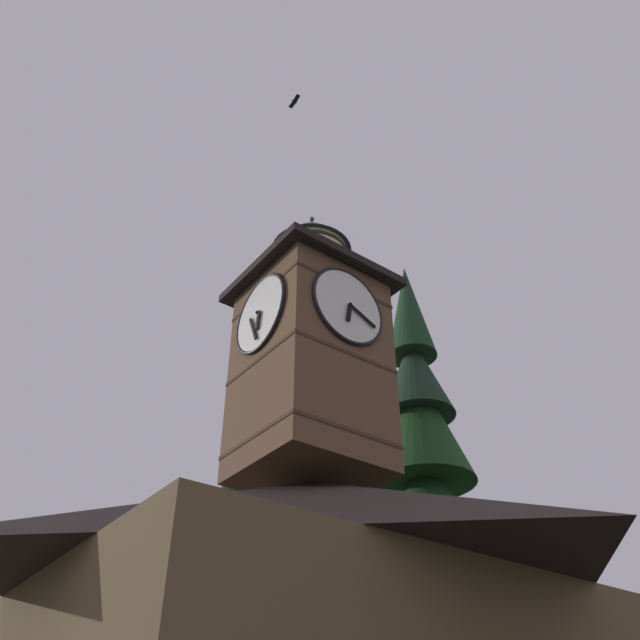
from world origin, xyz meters
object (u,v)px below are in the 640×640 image
Objects in this scene: flying_bird_high at (294,102)px; pine_tree_aside at (431,547)px; clock_tower at (310,346)px; moon at (207,616)px.

pine_tree_aside is at bearing -157.07° from flying_bird_high.
flying_bird_high is at bearing 35.26° from clock_tower.
pine_tree_aside is at bearing 75.47° from moon.
moon is at bearing -115.62° from flying_bird_high.
moon is at bearing -114.06° from clock_tower.
clock_tower is 7.79m from pine_tree_aside.
pine_tree_aside is 13.14× the size of moon.
clock_tower is 33.87m from moon.
pine_tree_aside reaches higher than moon.
pine_tree_aside is 32.32× the size of flying_bird_high.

